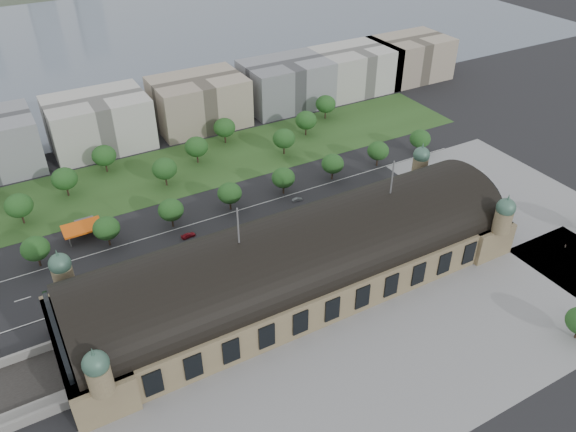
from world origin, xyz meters
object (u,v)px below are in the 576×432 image
parked_car_1 (87,303)px  petrol_station (84,226)px  parked_car_4 (163,286)px  bus_west (209,257)px  traffic_car_4 (246,243)px  parked_car_6 (188,278)px  parked_car_5 (142,289)px  bus_mid (312,214)px  parked_car_0 (88,303)px  bus_east (293,229)px  pedestrian_4 (569,312)px  traffic_car_6 (393,195)px  parked_car_3 (179,277)px  traffic_car_5 (297,199)px  traffic_car_3 (188,235)px  pedestrian_2 (565,246)px  parked_car_2 (57,323)px

parked_car_1 → petrol_station: bearing=129.1°
parked_car_4 → bus_west: 19.56m
traffic_car_4 → parked_car_4: (-33.93, -7.93, -0.04)m
parked_car_4 → parked_car_6: parked_car_4 is taller
traffic_car_4 → parked_car_5: 40.84m
parked_car_5 → bus_mid: (70.36, 8.64, 0.89)m
parked_car_6 → parked_car_4: bearing=-110.2°
parked_car_0 → bus_east: (75.82, 2.00, 0.91)m
traffic_car_4 → pedestrian_4: (71.71, -81.19, -0.05)m
traffic_car_6 → parked_car_1: parked_car_1 is taller
parked_car_3 → parked_car_6: parked_car_3 is taller
traffic_car_5 → parked_car_5: 74.73m
bus_west → bus_mid: size_ratio=0.97×
traffic_car_3 → parked_car_5: parked_car_5 is taller
pedestrian_2 → parked_car_3: bearing=37.4°
petrol_station → parked_car_6: bearing=-61.9°
parked_car_3 → parked_car_5: parked_car_5 is taller
parked_car_0 → parked_car_4: (23.51, -4.00, -0.04)m
bus_west → bus_mid: bearing=-83.1°
traffic_car_3 → parked_car_2: (-51.08, -22.54, -0.16)m
bus_mid → parked_car_5: bearing=95.6°
bus_mid → parked_car_4: bearing=98.4°
parked_car_2 → pedestrian_2: 174.33m
traffic_car_6 → parked_car_5: bearing=-92.9°
traffic_car_3 → bus_mid: bus_mid is taller
bus_west → bus_east: bus_east is taller
parked_car_1 → traffic_car_3: bearing=75.4°
traffic_car_3 → parked_car_3: 23.45m
parked_car_3 → pedestrian_4: (99.44, -75.19, 0.02)m
parked_car_3 → bus_west: size_ratio=0.37×
parked_car_3 → parked_car_1: bearing=-115.6°
parked_car_3 → bus_east: 46.30m
petrol_station → pedestrian_2: (148.37, -94.44, -2.10)m
traffic_car_6 → bus_mid: bearing=-100.6°
parked_car_5 → pedestrian_4: (112.17, -75.62, -0.04)m
traffic_car_3 → parked_car_3: (-11.18, -20.61, -0.06)m
parked_car_6 → bus_east: bus_east is taller
traffic_car_4 → parked_car_0: bearing=-86.3°
traffic_car_4 → parked_car_1: traffic_car_4 is taller
parked_car_1 → parked_car_5: bearing=45.6°
parked_car_4 → parked_car_0: bearing=-128.8°
traffic_car_3 → parked_car_2: traffic_car_3 is taller
traffic_car_3 → pedestrian_2: bearing=-128.0°
petrol_station → traffic_car_3: petrol_station is taller
parked_car_2 → bus_mid: 98.14m
traffic_car_4 → parked_car_0: size_ratio=0.97×
petrol_station → parked_car_5: petrol_station is taller
parked_car_0 → pedestrian_2: 165.87m
petrol_station → parked_car_4: petrol_station is taller
parked_car_3 → parked_car_6: size_ratio=1.00×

